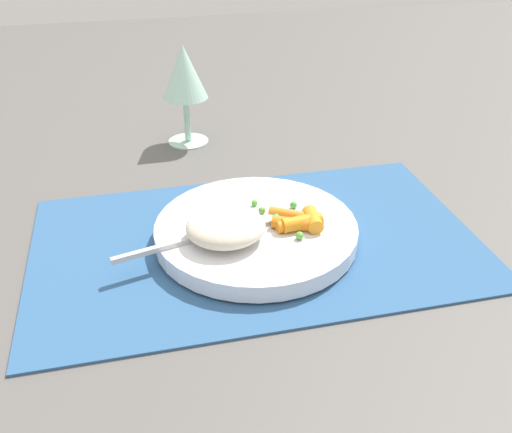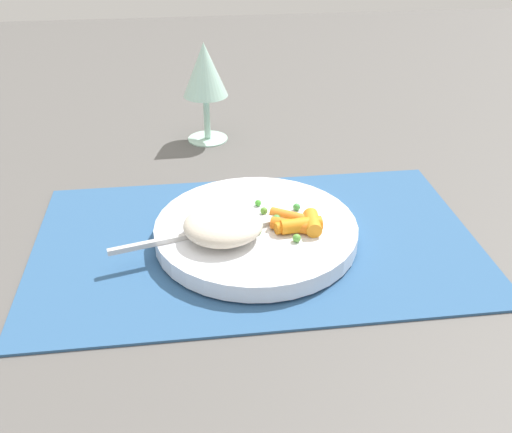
% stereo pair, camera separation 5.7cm
% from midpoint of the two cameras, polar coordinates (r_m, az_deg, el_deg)
% --- Properties ---
extents(ground_plane, '(2.40, 2.40, 0.00)m').
position_cam_midpoint_polar(ground_plane, '(0.66, 2.46, -2.71)').
color(ground_plane, '#565451').
extents(placemat, '(0.51, 0.30, 0.01)m').
position_cam_midpoint_polar(placemat, '(0.66, 2.46, -2.50)').
color(placemat, '#2D5684').
rests_on(placemat, ground_plane).
extents(plate, '(0.23, 0.23, 0.02)m').
position_cam_midpoint_polar(plate, '(0.65, 2.49, -1.56)').
color(plate, white).
rests_on(plate, placemat).
extents(rice_mound, '(0.09, 0.08, 0.03)m').
position_cam_midpoint_polar(rice_mound, '(0.61, -0.69, -0.91)').
color(rice_mound, beige).
rests_on(rice_mound, plate).
extents(carrot_portion, '(0.06, 0.05, 0.02)m').
position_cam_midpoint_polar(carrot_portion, '(0.64, 6.92, -0.77)').
color(carrot_portion, orange).
rests_on(carrot_portion, plate).
extents(pea_scatter, '(0.06, 0.09, 0.01)m').
position_cam_midpoint_polar(pea_scatter, '(0.65, 4.56, -0.32)').
color(pea_scatter, '#499C46').
rests_on(pea_scatter, plate).
extents(fork, '(0.20, 0.06, 0.01)m').
position_cam_midpoint_polar(fork, '(0.63, -1.32, -1.41)').
color(fork, silver).
rests_on(fork, plate).
extents(wine_glass, '(0.07, 0.07, 0.15)m').
position_cam_midpoint_polar(wine_glass, '(0.88, -3.28, 14.12)').
color(wine_glass, '#B2E0CC').
rests_on(wine_glass, ground_plane).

